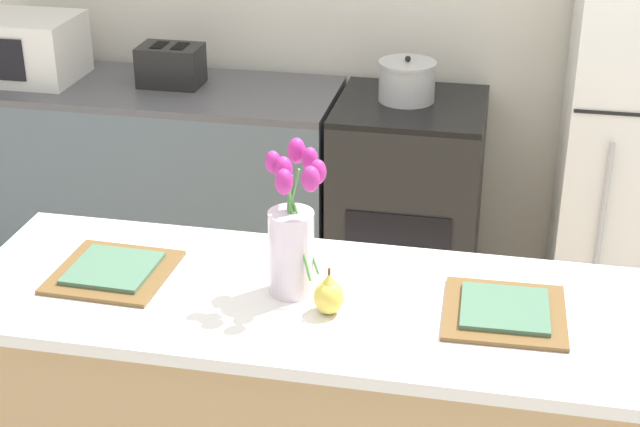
% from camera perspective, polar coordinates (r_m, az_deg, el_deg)
% --- Properties ---
extents(back_counter, '(1.68, 0.60, 0.91)m').
position_cam_1_polar(back_counter, '(4.43, -9.99, 1.73)').
color(back_counter, slate).
rests_on(back_counter, ground_plane).
extents(stove_range, '(0.60, 0.61, 0.91)m').
position_cam_1_polar(stove_range, '(4.16, 5.08, 0.45)').
color(stove_range, black).
rests_on(stove_range, ground_plane).
extents(flower_vase, '(0.15, 0.18, 0.40)m').
position_cam_1_polar(flower_vase, '(2.50, -1.62, -1.19)').
color(flower_vase, silver).
rests_on(flower_vase, kitchen_island).
extents(pear_figurine, '(0.08, 0.08, 0.13)m').
position_cam_1_polar(pear_figurine, '(2.46, 0.53, -4.77)').
color(pear_figurine, '#E5CC4C').
rests_on(pear_figurine, kitchen_island).
extents(plate_setting_left, '(0.31, 0.31, 0.02)m').
position_cam_1_polar(plate_setting_left, '(2.71, -11.94, -3.27)').
color(plate_setting_left, brown).
rests_on(plate_setting_left, kitchen_island).
extents(plate_setting_right, '(0.31, 0.31, 0.02)m').
position_cam_1_polar(plate_setting_right, '(2.52, 10.69, -5.60)').
color(plate_setting_right, brown).
rests_on(plate_setting_right, kitchen_island).
extents(toaster, '(0.28, 0.18, 0.17)m').
position_cam_1_polar(toaster, '(4.22, -8.67, 8.52)').
color(toaster, black).
rests_on(toaster, back_counter).
extents(cooking_pot, '(0.23, 0.23, 0.19)m').
position_cam_1_polar(cooking_pot, '(4.00, 5.08, 7.69)').
color(cooking_pot, '#B2B5B7').
rests_on(cooking_pot, stove_range).
extents(microwave, '(0.48, 0.37, 0.27)m').
position_cam_1_polar(microwave, '(4.44, -16.97, 9.23)').
color(microwave, white).
rests_on(microwave, back_counter).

